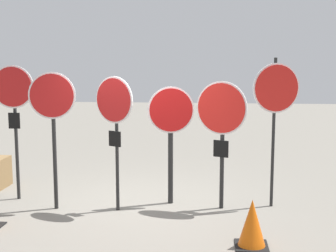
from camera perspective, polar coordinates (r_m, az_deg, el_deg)
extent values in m
plane|color=gray|center=(8.28, -3.09, -9.74)|extent=(40.00, 40.00, 0.00)
cylinder|color=black|center=(8.86, -18.02, -1.14)|extent=(0.06, 0.06, 2.35)
cylinder|color=white|center=(8.72, -18.41, 4.55)|extent=(0.76, 0.04, 0.76)
cylinder|color=red|center=(8.71, -18.46, 4.54)|extent=(0.70, 0.04, 0.70)
cube|color=black|center=(8.78, -18.24, 0.62)|extent=(0.21, 0.03, 0.29)
cylinder|color=black|center=(8.10, -13.70, -1.93)|extent=(0.07, 0.07, 2.31)
cylinder|color=white|center=(7.95, -13.97, 3.63)|extent=(0.77, 0.13, 0.78)
cylinder|color=red|center=(7.93, -13.99, 3.62)|extent=(0.71, 0.12, 0.72)
cylinder|color=black|center=(7.85, -6.24, -2.54)|extent=(0.06, 0.06, 2.18)
cylinder|color=white|center=(7.70, -6.58, 3.18)|extent=(0.69, 0.40, 0.77)
cylinder|color=red|center=(7.69, -6.67, 3.17)|extent=(0.63, 0.37, 0.71)
cube|color=black|center=(7.78, -6.50, -1.56)|extent=(0.23, 0.14, 0.26)
cylinder|color=black|center=(8.21, 0.31, -2.78)|extent=(0.09, 0.09, 1.97)
cylinder|color=white|center=(8.04, 0.37, 1.97)|extent=(0.80, 0.18, 0.81)
cylinder|color=red|center=(8.02, 0.38, 1.96)|extent=(0.74, 0.17, 0.75)
cylinder|color=black|center=(7.96, 6.63, -2.42)|extent=(0.07, 0.07, 2.18)
cylinder|color=white|center=(7.81, 6.55, 2.19)|extent=(0.83, 0.36, 0.89)
cylinder|color=red|center=(7.80, 6.50, 2.18)|extent=(0.78, 0.34, 0.83)
cube|color=black|center=(7.91, 6.47, -2.77)|extent=(0.25, 0.12, 0.28)
cylinder|color=black|center=(8.18, 12.72, -0.89)|extent=(0.05, 0.05, 2.57)
cylinder|color=white|center=(8.05, 13.06, 4.52)|extent=(0.80, 0.30, 0.84)
cylinder|color=red|center=(8.04, 13.11, 4.51)|extent=(0.74, 0.28, 0.78)
cube|color=black|center=(6.69, 10.13, -14.17)|extent=(0.45, 0.45, 0.02)
cone|color=#E05B0C|center=(6.57, 10.21, -11.50)|extent=(0.37, 0.37, 0.64)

